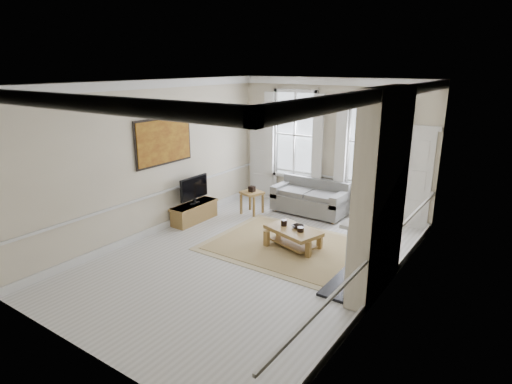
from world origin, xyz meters
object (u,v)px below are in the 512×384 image
Objects in this scene: coffee_table at (293,232)px; side_table at (252,196)px; tv_stand at (194,212)px; sofa at (311,199)px.

side_table is at bearing 163.25° from coffee_table.
tv_stand is at bearing -123.47° from side_table.
sofa is 2.99m from tv_stand.
coffee_table is (1.95, -1.29, -0.12)m from side_table.
side_table is at bearing 56.53° from tv_stand.
sofa reaches higher than coffee_table.
sofa is 1.52m from side_table.
tv_stand is at bearing -133.49° from sofa.
sofa is at bearing 125.21° from coffee_table.
coffee_table is 1.02× the size of tv_stand.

